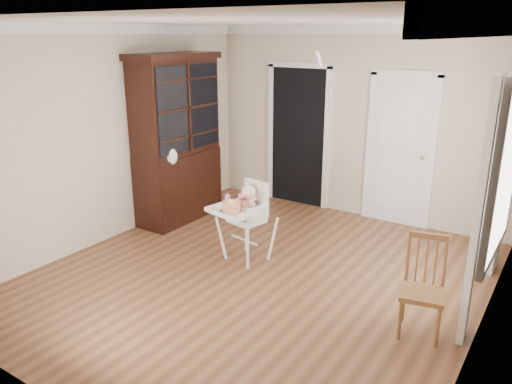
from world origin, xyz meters
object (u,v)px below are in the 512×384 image
Objects in this scene: china_cabinet at (177,139)px; dining_chair at (423,290)px; high_chair at (246,212)px; sippy_cup at (228,199)px; cake at (231,207)px.

dining_chair is at bearing -15.11° from china_cabinet.
high_chair is 6.08× the size of sippy_cup.
high_chair is at bearing 158.03° from dining_chair.
high_chair is 0.41× the size of china_cabinet.
cake is 0.29× the size of dining_chair.
high_chair reaches higher than cake.
cake is 1.64× the size of sippy_cup.
dining_chair reaches higher than sippy_cup.
sippy_cup is at bearing -147.41° from high_chair.
dining_chair is at bearing 1.36° from high_chair.
china_cabinet is (-1.62, 0.64, 0.57)m from high_chair.
dining_chair reaches higher than cake.
high_chair reaches higher than sippy_cup.
china_cabinet is (-1.41, 0.72, 0.43)m from sippy_cup.
cake is 0.11× the size of china_cabinet.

